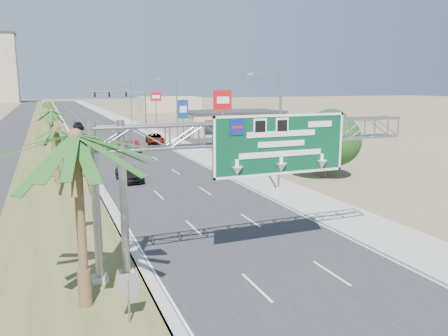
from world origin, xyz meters
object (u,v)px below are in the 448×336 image
object	(u,v)px
signal_mast	(135,108)
store_building	(231,123)
palm_near	(75,138)
car_left_lane	(129,173)
sign_gantry	(249,144)
car_right_lane	(155,139)
pole_sign_blue	(183,111)
pole_sign_red_near	(223,104)
car_far	(78,126)
pole_sign_red_far	(156,99)
car_mid_lane	(133,146)

from	to	relation	value
signal_mast	store_building	distance (m)	18.08
palm_near	car_left_lane	bearing A→B (deg)	75.67
palm_near	signal_mast	xyz separation A→B (m)	(14.37, 63.97, -2.08)
sign_gantry	signal_mast	size ratio (longest dim) A/B	1.63
car_right_lane	pole_sign_blue	bearing A→B (deg)	31.12
signal_mast	pole_sign_red_near	xyz separation A→B (m)	(4.91, -31.11, 1.81)
palm_near	car_right_lane	bearing A→B (deg)	73.53
car_right_lane	pole_sign_blue	distance (m)	7.14
car_left_lane	pole_sign_red_near	size ratio (longest dim) A/B	0.53
palm_near	pole_sign_blue	distance (m)	55.13
store_building	pole_sign_red_near	size ratio (longest dim) A/B	2.11
pole_sign_blue	signal_mast	bearing A→B (deg)	113.50
pole_sign_red_near	car_far	bearing A→B (deg)	107.82
palm_near	signal_mast	distance (m)	65.60
car_far	pole_sign_blue	size ratio (longest dim) A/B	0.71
pole_sign_red_near	pole_sign_red_far	xyz separation A→B (m)	(1.19, 39.91, -0.63)
pole_sign_red_near	pole_sign_blue	world-z (taller)	pole_sign_red_near
car_mid_lane	pole_sign_red_near	distance (m)	14.45
car_left_lane	pole_sign_blue	size ratio (longest dim) A/B	0.67
palm_near	store_building	distance (m)	66.04
car_left_lane	car_mid_lane	distance (m)	19.11
pole_sign_red_near	pole_sign_blue	xyz separation A→B (m)	(0.56, 18.54, -1.79)
car_far	pole_sign_blue	distance (m)	29.66
sign_gantry	store_building	xyz separation A→B (m)	(23.06, 56.07, -4.06)
car_left_lane	palm_near	bearing A→B (deg)	-110.87
palm_near	pole_sign_red_far	size ratio (longest dim) A/B	1.09
store_building	car_mid_lane	bearing A→B (deg)	-143.18
pole_sign_blue	pole_sign_red_far	size ratio (longest dim) A/B	0.88
car_left_lane	car_far	size ratio (longest dim) A/B	0.94
sign_gantry	pole_sign_red_far	size ratio (longest dim) A/B	2.18
signal_mast	pole_sign_blue	world-z (taller)	signal_mast
sign_gantry	signal_mast	world-z (taller)	signal_mast
palm_near	pole_sign_blue	world-z (taller)	palm_near
pole_sign_blue	sign_gantry	bearing A→B (deg)	-103.31
sign_gantry	car_far	bearing A→B (deg)	92.29
store_building	car_right_lane	xyz separation A→B (m)	(-16.70, -8.96, -1.24)
pole_sign_blue	pole_sign_red_far	distance (m)	21.41
car_far	car_mid_lane	bearing A→B (deg)	-82.04
car_mid_lane	pole_sign_blue	size ratio (longest dim) A/B	0.64
sign_gantry	palm_near	distance (m)	8.41
palm_near	car_mid_lane	distance (m)	43.50
car_mid_lane	pole_sign_red_near	bearing A→B (deg)	-45.15
car_left_lane	car_mid_lane	bearing A→B (deg)	71.95
pole_sign_blue	pole_sign_red_far	bearing A→B (deg)	88.30
car_far	pole_sign_red_far	world-z (taller)	pole_sign_red_far
sign_gantry	pole_sign_red_far	world-z (taller)	pole_sign_red_far
car_mid_lane	car_right_lane	world-z (taller)	car_right_lane
signal_mast	store_building	bearing A→B (deg)	-19.54
store_building	signal_mast	bearing A→B (deg)	160.46
store_building	palm_near	bearing A→B (deg)	-118.28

